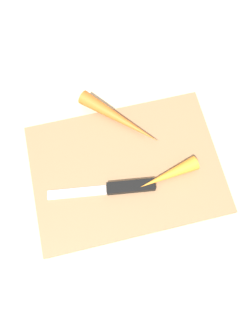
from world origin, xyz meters
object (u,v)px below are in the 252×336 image
at_px(cutting_board, 126,169).
at_px(knife, 123,188).
at_px(carrot_long, 120,119).
at_px(carrot_short, 168,175).

xyz_separation_m(cutting_board, knife, (-0.01, -0.04, 0.01)).
bearing_deg(knife, carrot_long, -92.59).
bearing_deg(carrot_long, carrot_short, -18.59).
height_order(cutting_board, carrot_short, carrot_short).
relative_size(cutting_board, knife, 1.79).
distance_m(knife, carrot_long, 0.14).
bearing_deg(carrot_long, knife, -54.01).
bearing_deg(carrot_short, cutting_board, -37.09).
xyz_separation_m(knife, carrot_short, (0.09, 0.00, 0.01)).
xyz_separation_m(cutting_board, carrot_short, (0.07, -0.04, 0.02)).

